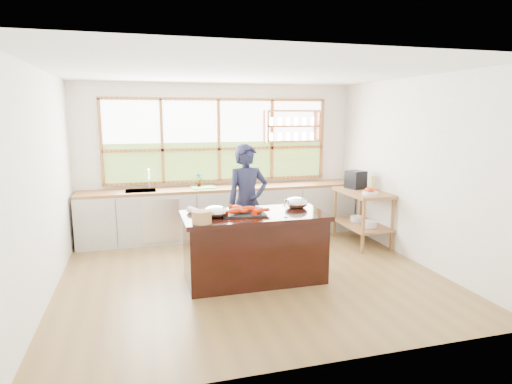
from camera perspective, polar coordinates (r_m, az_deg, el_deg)
name	(u,v)px	position (r m, az deg, el deg)	size (l,w,h in m)	color
ground_plane	(251,274)	(5.98, -0.74, -10.89)	(5.00, 5.00, 0.00)	olive
room_shell	(243,144)	(6.09, -1.79, 6.44)	(5.02, 4.52, 2.71)	white
back_counter	(222,212)	(7.66, -4.58, -2.61)	(4.90, 0.63, 0.90)	beige
right_shelf_unit	(363,208)	(7.41, 14.05, -2.14)	(0.62, 1.10, 0.90)	brown
island	(254,247)	(5.65, -0.23, -7.30)	(1.85, 0.90, 0.90)	black
cook	(247,203)	(6.33, -1.16, -1.46)	(0.64, 0.42, 1.74)	#1A1D37
potted_plant	(199,180)	(7.55, -7.64, 1.60)	(0.14, 0.09, 0.26)	slate
cutting_board	(204,187)	(7.52, -7.01, 0.62)	(0.40, 0.30, 0.01)	#69C64D
espresso_machine	(356,180)	(7.57, 13.15, 1.62)	(0.27, 0.29, 0.31)	black
wine_bottle	(372,184)	(7.20, 15.25, 1.02)	(0.07, 0.07, 0.29)	#AFB64F
fruit_bowl	(370,192)	(7.07, 14.98, 0.02)	(0.25, 0.25, 0.11)	silver
slate_board	(244,214)	(5.49, -1.65, -2.90)	(0.55, 0.40, 0.02)	black
lobster_pile	(245,210)	(5.48, -1.42, -2.40)	(0.52, 0.44, 0.08)	#E24007
mixing_bowl_left	(216,212)	(5.37, -5.42, -2.63)	(0.31, 0.31, 0.15)	silver
mixing_bowl_right	(296,203)	(5.89, 5.39, -1.44)	(0.32, 0.32, 0.15)	silver
wine_glass	(286,204)	(5.34, 4.06, -1.63)	(0.08, 0.08, 0.22)	white
wicker_basket	(202,217)	(5.07, -7.25, -3.33)	(0.23, 0.23, 0.15)	tan
parchment_roll	(195,211)	(5.54, -8.09, -2.55)	(0.08, 0.08, 0.30)	silver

